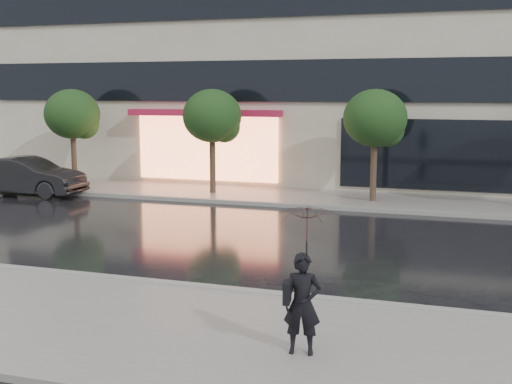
% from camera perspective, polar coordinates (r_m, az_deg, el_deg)
% --- Properties ---
extents(ground, '(120.00, 120.00, 0.00)m').
position_cam_1_polar(ground, '(14.17, -7.38, -7.20)').
color(ground, black).
rests_on(ground, ground).
extents(sidewalk_near, '(60.00, 4.50, 0.12)m').
position_cam_1_polar(sidewalk_near, '(11.44, -14.40, -11.11)').
color(sidewalk_near, slate).
rests_on(sidewalk_near, ground).
extents(sidewalk_far, '(60.00, 3.50, 0.12)m').
position_cam_1_polar(sidewalk_far, '(23.61, 3.16, -0.44)').
color(sidewalk_far, slate).
rests_on(sidewalk_far, ground).
extents(curb_near, '(60.00, 0.25, 0.14)m').
position_cam_1_polar(curb_near, '(13.29, -9.22, -8.03)').
color(curb_near, gray).
rests_on(curb_near, ground).
extents(curb_far, '(60.00, 0.25, 0.14)m').
position_cam_1_polar(curb_far, '(21.95, 2.02, -1.13)').
color(curb_far, gray).
rests_on(curb_far, ground).
extents(tree_far_west, '(2.20, 2.20, 3.99)m').
position_cam_1_polar(tree_far_west, '(26.79, -15.88, 6.52)').
color(tree_far_west, '#33261C').
rests_on(tree_far_west, ground).
extents(tree_mid_west, '(2.20, 2.20, 3.99)m').
position_cam_1_polar(tree_mid_west, '(24.01, -3.76, 6.59)').
color(tree_mid_west, '#33261C').
rests_on(tree_mid_west, ground).
extents(tree_mid_east, '(2.20, 2.20, 3.99)m').
position_cam_1_polar(tree_mid_east, '(22.53, 10.69, 6.29)').
color(tree_mid_east, '#33261C').
rests_on(tree_mid_east, ground).
extents(parked_car, '(4.45, 1.65, 1.46)m').
position_cam_1_polar(parked_car, '(25.65, -19.68, 1.31)').
color(parked_car, black).
rests_on(parked_car, ground).
extents(pedestrian_with_umbrella, '(1.07, 1.08, 2.22)m').
position_cam_1_polar(pedestrian_with_umbrella, '(9.27, 4.41, -5.56)').
color(pedestrian_with_umbrella, black).
rests_on(pedestrian_with_umbrella, sidewalk_near).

